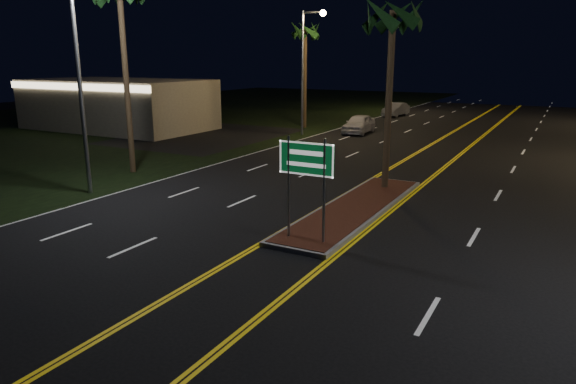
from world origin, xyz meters
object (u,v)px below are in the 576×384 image
Objects in this scene: streetlight_left_near at (84,57)px; streetlight_left_far at (391,59)px; palm_left_far at (305,32)px; highway_sign at (306,168)px; palm_median at (393,16)px; streetlight_left_mid at (307,58)px; car_near at (359,122)px; car_far at (396,108)px; median_island at (355,208)px; commercial_building at (118,104)px.

streetlight_left_near is 1.00× the size of streetlight_left_far.
streetlight_left_near is at bearing -84.79° from palm_left_far.
highway_sign is 9.11m from palm_median.
streetlight_left_far reaches higher than palm_left_far.
streetlight_left_mid reaches higher than car_near.
car_near is at bearing 114.66° from palm_median.
car_far is at bearing 92.47° from car_near.
streetlight_left_near is at bearing -164.22° from median_island.
median_island is at bearing -90.00° from palm_median.
streetlight_left_mid is 6.41m from car_near.
palm_median is at bearing -67.02° from car_far.
median_island is 29.13m from commercial_building.
palm_median is (0.00, 7.70, 4.87)m from highway_sign.
median_island is 8.00m from palm_median.
median_island is at bearing 90.00° from highway_sign.
streetlight_left_far is 17.99m from car_near.
streetlight_left_mid reaches higher than palm_median.
streetlight_left_near is 1.02× the size of palm_left_far.
streetlight_left_far is at bearing 57.35° from commercial_building.
median_island is 2.01× the size of car_near.
streetlight_left_far is (0.00, 40.00, 0.00)m from streetlight_left_near.
palm_median is 1.80× the size of car_far.
palm_left_far is at bearing 126.18° from palm_median.
car_far is (1.80, -3.41, -4.89)m from streetlight_left_far.
streetlight_left_near is 1.95× the size of car_far.
streetlight_left_mid reaches higher than car_far.
palm_left_far is (-2.19, 4.00, 2.09)m from streetlight_left_mid.
streetlight_left_far is 35.18m from palm_median.
median_island is 34.73m from car_far.
streetlight_left_mid is at bearing -89.53° from car_far.
commercial_building is at bearing -148.75° from palm_left_far.
streetlight_left_near is 36.95m from car_far.
streetlight_left_near is 1.77× the size of car_near.
streetlight_left_near is 24.19m from palm_left_far.
car_near is 13.71m from car_far.
commercial_building is at bearing -123.19° from car_far.
streetlight_left_far is 6.23m from car_far.
palm_median is at bearing 31.49° from streetlight_left_near.
streetlight_left_near is at bearing -90.00° from streetlight_left_far.
palm_left_far is 14.93m from car_far.
streetlight_left_mid is (0.00, 20.00, 0.00)m from streetlight_left_near.
palm_left_far is at bearing -97.78° from streetlight_left_far.
median_island is at bearing -72.11° from car_near.
highway_sign reaches higher than car_near.
streetlight_left_far is 16.28m from palm_left_far.
highway_sign is at bearing -63.41° from streetlight_left_mid.
streetlight_left_far reaches higher than median_island.
streetlight_left_near is 23.63m from car_near.
car_near is (5.25, -1.07, -6.90)m from palm_left_far.
median_island is at bearing -68.64° from car_far.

